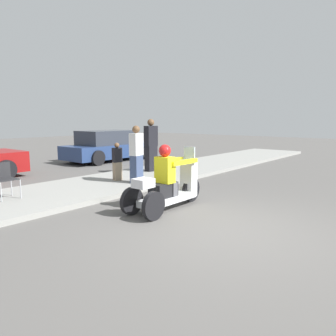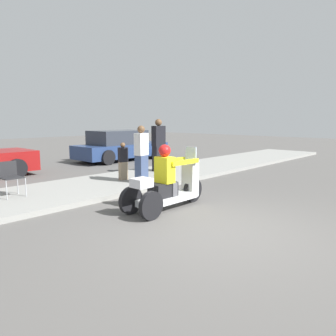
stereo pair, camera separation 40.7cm
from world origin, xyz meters
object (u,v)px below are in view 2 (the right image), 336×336
at_px(spectator_mid_group, 141,155).
at_px(parked_car_lot_left, 121,146).
at_px(spectator_by_tree, 123,162).
at_px(folding_chair_set_back, 10,175).
at_px(spectator_with_child, 159,146).
at_px(motorcycle_trike, 168,186).

distance_m(spectator_mid_group, parked_car_lot_left, 6.22).
relative_size(spectator_by_tree, parked_car_lot_left, 0.25).
bearing_deg(folding_chair_set_back, spectator_with_child, 0.88).
distance_m(spectator_by_tree, parked_car_lot_left, 5.68).
relative_size(spectator_with_child, spectator_by_tree, 1.62).
bearing_deg(spectator_by_tree, spectator_with_child, 12.04).
height_order(spectator_by_tree, parked_car_lot_left, parked_car_lot_left).
bearing_deg(parked_car_lot_left, folding_chair_set_back, -148.14).
bearing_deg(spectator_by_tree, spectator_mid_group, -83.04).
height_order(motorcycle_trike, parked_car_lot_left, motorcycle_trike).
bearing_deg(parked_car_lot_left, spectator_with_child, -111.13).
bearing_deg(motorcycle_trike, spectator_mid_group, 60.74).
height_order(spectator_with_child, folding_chair_set_back, spectator_with_child).
relative_size(folding_chair_set_back, parked_car_lot_left, 0.18).
height_order(spectator_mid_group, parked_car_lot_left, spectator_mid_group).
distance_m(spectator_with_child, spectator_mid_group, 2.16).
height_order(spectator_with_child, spectator_by_tree, spectator_with_child).
relative_size(spectator_mid_group, spectator_by_tree, 1.45).
relative_size(motorcycle_trike, spectator_by_tree, 1.98).
xyz_separation_m(spectator_with_child, parked_car_lot_left, (1.57, 4.06, -0.33)).
xyz_separation_m(motorcycle_trike, spectator_with_child, (3.06, 3.31, 0.49)).
relative_size(motorcycle_trike, spectator_with_child, 1.22).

